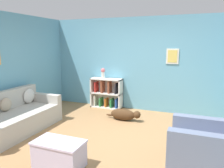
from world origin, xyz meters
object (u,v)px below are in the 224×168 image
object	(u,v)px
couch	(14,118)
dog	(124,114)
vase	(103,73)
bookshelf	(107,93)
recliner_chair	(207,144)
coffee_table	(59,153)

from	to	relation	value
couch	dog	size ratio (longest dim) A/B	2.19
vase	bookshelf	bearing A→B (deg)	11.74
recliner_chair	coffee_table	bearing A→B (deg)	-157.33
recliner_chair	vase	size ratio (longest dim) A/B	3.39
coffee_table	dog	size ratio (longest dim) A/B	0.85
couch	vase	xyz separation A→B (m)	(1.05, 2.38, 0.74)
recliner_chair	coffee_table	xyz separation A→B (m)	(-2.12, -0.88, -0.13)
couch	bookshelf	xyz separation A→B (m)	(1.15, 2.40, 0.12)
couch	vase	world-z (taller)	vase
couch	dog	distance (m)	2.52
couch	recliner_chair	distance (m)	3.84
recliner_chair	coffee_table	size ratio (longest dim) A/B	1.30
couch	coffee_table	size ratio (longest dim) A/B	2.59
dog	vase	world-z (taller)	vase
bookshelf	coffee_table	size ratio (longest dim) A/B	1.20
couch	dog	bearing A→B (deg)	37.48
bookshelf	vase	bearing A→B (deg)	-168.26
vase	recliner_chair	bearing A→B (deg)	-39.57
bookshelf	coffee_table	xyz separation A→B (m)	(0.57, -3.21, -0.20)
bookshelf	coffee_table	bearing A→B (deg)	-79.87
recliner_chair	couch	bearing A→B (deg)	-178.90
bookshelf	dog	world-z (taller)	bookshelf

